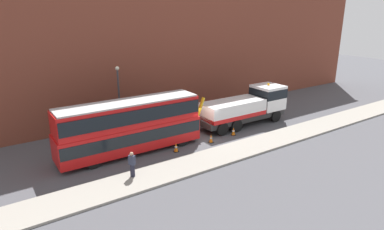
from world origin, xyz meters
The scene contains 10 objects.
ground_plane centered at (0.00, 0.00, 0.00)m, with size 120.00×120.00×0.00m, color #4C4C51.
near_kerb centered at (0.00, -4.20, 0.07)m, with size 60.00×2.80×0.15m, color gray.
building_facade centered at (0.00, 7.49, 8.07)m, with size 60.00×1.50×16.00m.
recovery_tow_truck centered at (5.65, 0.24, 1.76)m, with size 10.15×2.71×3.67m.
double_decker_bus centered at (-6.16, 0.25, 2.23)m, with size 11.07×2.64×4.06m.
pedestrian_onlooker centered at (-7.83, -3.63, 0.99)m, with size 0.41×0.47×1.71m.
traffic_cone_near_bus centered at (-3.30, -1.58, 0.34)m, with size 0.36×0.36×0.72m.
traffic_cone_midway centered at (0.06, -1.60, 0.34)m, with size 0.36×0.36×0.72m.
traffic_cone_near_truck centered at (2.68, -1.36, 0.34)m, with size 0.36×0.36×0.72m.
street_lamp centered at (-4.91, 5.30, 3.47)m, with size 0.36×0.36×5.83m.
Camera 1 is at (-15.45, -21.74, 10.47)m, focal length 31.06 mm.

